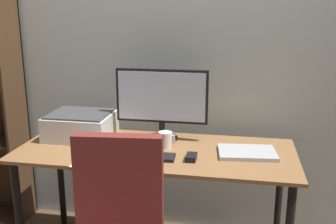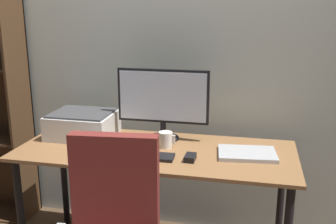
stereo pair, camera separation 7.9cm
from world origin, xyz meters
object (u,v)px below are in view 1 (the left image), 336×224
at_px(coffee_mug, 165,140).
at_px(mouse, 191,157).
at_px(printer, 81,125).
at_px(laptop, 247,153).
at_px(desk, 156,163).
at_px(keyboard, 149,156).
at_px(monitor, 162,100).

bearing_deg(coffee_mug, mouse, -44.73).
relative_size(mouse, printer, 0.24).
bearing_deg(laptop, mouse, -160.74).
distance_m(coffee_mug, laptop, 0.48).
height_order(desk, coffee_mug, coffee_mug).
bearing_deg(mouse, desk, 151.65).
bearing_deg(keyboard, desk, 84.80).
xyz_separation_m(keyboard, laptop, (0.54, 0.16, 0.00)).
xyz_separation_m(laptop, printer, (-1.05, 0.12, 0.07)).
relative_size(coffee_mug, printer, 0.25).
distance_m(coffee_mug, printer, 0.58).
bearing_deg(mouse, monitor, 126.43).
height_order(mouse, coffee_mug, coffee_mug).
distance_m(desk, monitor, 0.39).
bearing_deg(laptop, printer, 167.29).
distance_m(desk, keyboard, 0.17).
distance_m(monitor, laptop, 0.61).
distance_m(keyboard, coffee_mug, 0.20).
xyz_separation_m(monitor, mouse, (0.23, -0.32, -0.24)).
bearing_deg(desk, keyboard, -92.70).
height_order(desk, keyboard, keyboard).
xyz_separation_m(monitor, coffee_mug, (0.05, -0.14, -0.21)).
bearing_deg(monitor, printer, -173.63).
height_order(desk, laptop, laptop).
bearing_deg(keyboard, monitor, 86.15).
bearing_deg(monitor, coffee_mug, -71.01).
bearing_deg(monitor, laptop, -18.49).
height_order(keyboard, coffee_mug, coffee_mug).
bearing_deg(monitor, keyboard, -91.35).
relative_size(desk, printer, 4.06).
bearing_deg(monitor, mouse, -54.60).
bearing_deg(laptop, coffee_mug, 169.83).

